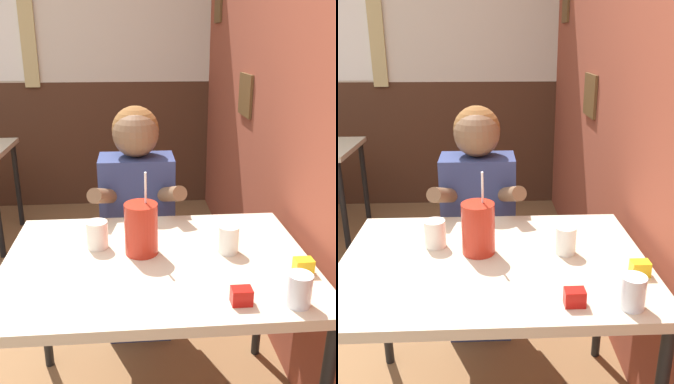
{
  "view_description": "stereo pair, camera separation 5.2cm",
  "coord_description": "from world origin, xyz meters",
  "views": [
    {
      "loc": [
        0.82,
        -1.07,
        1.44
      ],
      "look_at": [
        0.94,
        0.4,
        0.91
      ],
      "focal_mm": 40.0,
      "sensor_mm": 36.0,
      "label": 1
    },
    {
      "loc": [
        0.87,
        -1.07,
        1.44
      ],
      "look_at": [
        0.94,
        0.4,
        0.91
      ],
      "focal_mm": 40.0,
      "sensor_mm": 36.0,
      "label": 2
    }
  ],
  "objects": [
    {
      "name": "glass_near_pitcher",
      "position": [
        1.28,
        -0.05,
        0.77
      ],
      "size": [
        0.07,
        0.07,
        0.1
      ],
      "color": "silver",
      "rests_on": "main_table"
    },
    {
      "name": "back_wall",
      "position": [
        -0.01,
        2.72,
        1.36
      ],
      "size": [
        5.97,
        0.09,
        2.7
      ],
      "color": "beige",
      "rests_on": "ground_plane"
    },
    {
      "name": "condiment_mustard",
      "position": [
        1.36,
        0.12,
        0.75
      ],
      "size": [
        0.06,
        0.04,
        0.05
      ],
      "color": "yellow",
      "rests_on": "main_table"
    },
    {
      "name": "condiment_ketchup",
      "position": [
        1.12,
        -0.03,
        0.75
      ],
      "size": [
        0.06,
        0.04,
        0.05
      ],
      "color": "#B7140F",
      "rests_on": "main_table"
    },
    {
      "name": "glass_center",
      "position": [
        1.15,
        0.28,
        0.77
      ],
      "size": [
        0.07,
        0.07,
        0.1
      ],
      "color": "silver",
      "rests_on": "main_table"
    },
    {
      "name": "cocktail_pitcher",
      "position": [
        0.84,
        0.3,
        0.81
      ],
      "size": [
        0.12,
        0.12,
        0.31
      ],
      "color": "#B22819",
      "rests_on": "main_table"
    },
    {
      "name": "person_seated",
      "position": [
        0.83,
        0.81,
        0.62
      ],
      "size": [
        0.42,
        0.41,
        1.17
      ],
      "color": "navy",
      "rests_on": "ground_plane"
    },
    {
      "name": "glass_far_side",
      "position": [
        0.68,
        0.36,
        0.77
      ],
      "size": [
        0.08,
        0.08,
        0.1
      ],
      "color": "silver",
      "rests_on": "main_table"
    },
    {
      "name": "main_table",
      "position": [
        0.89,
        0.25,
        0.66
      ],
      "size": [
        1.06,
        0.76,
        0.72
      ],
      "color": "beige",
      "rests_on": "ground_plane"
    },
    {
      "name": "brick_wall_right",
      "position": [
        1.52,
        1.35,
        1.35
      ],
      "size": [
        0.08,
        4.69,
        2.7
      ],
      "color": "brown",
      "rests_on": "ground_plane"
    }
  ]
}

